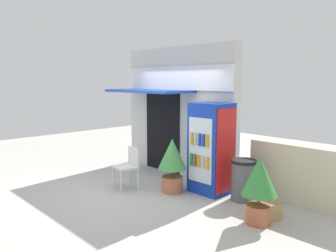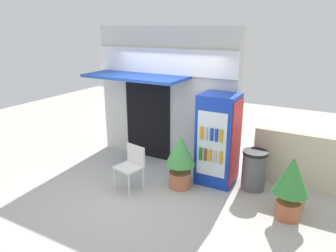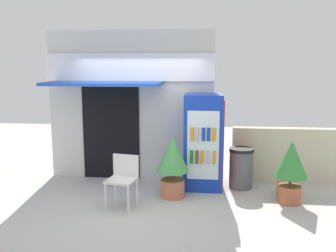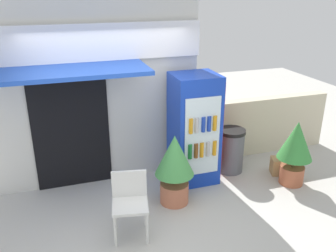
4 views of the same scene
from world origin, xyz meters
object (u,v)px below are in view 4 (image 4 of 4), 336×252
at_px(trash_bin, 231,150).
at_px(drink_cooler, 195,129).
at_px(plastic_chair, 130,199).
at_px(cardboard_box, 281,166).
at_px(potted_plant_near_shop, 174,164).
at_px(potted_plant_curbside, 295,147).

bearing_deg(trash_bin, drink_cooler, -174.61).
xyz_separation_m(plastic_chair, cardboard_box, (2.85, 0.76, -0.38)).
bearing_deg(trash_bin, potted_plant_near_shop, -153.39).
relative_size(potted_plant_near_shop, potted_plant_curbside, 1.00).
relative_size(potted_plant_curbside, cardboard_box, 3.38).
bearing_deg(potted_plant_curbside, drink_cooler, 156.41).
bearing_deg(drink_cooler, trash_bin, 5.39).
bearing_deg(potted_plant_curbside, plastic_chair, -171.59).
relative_size(plastic_chair, potted_plant_curbside, 0.79).
bearing_deg(cardboard_box, drink_cooler, 168.29).
bearing_deg(drink_cooler, plastic_chair, -141.17).
height_order(drink_cooler, potted_plant_near_shop, drink_cooler).
xyz_separation_m(drink_cooler, trash_bin, (0.73, 0.07, -0.52)).
relative_size(trash_bin, cardboard_box, 2.42).
distance_m(plastic_chair, potted_plant_near_shop, 0.94).
bearing_deg(plastic_chair, trash_bin, 28.96).
xyz_separation_m(drink_cooler, potted_plant_near_shop, (-0.54, -0.57, -0.26)).
relative_size(plastic_chair, potted_plant_near_shop, 0.78).
height_order(plastic_chair, trash_bin, plastic_chair).
distance_m(potted_plant_near_shop, potted_plant_curbside, 2.04).
bearing_deg(drink_cooler, cardboard_box, -11.71).
distance_m(plastic_chair, potted_plant_curbside, 2.86).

